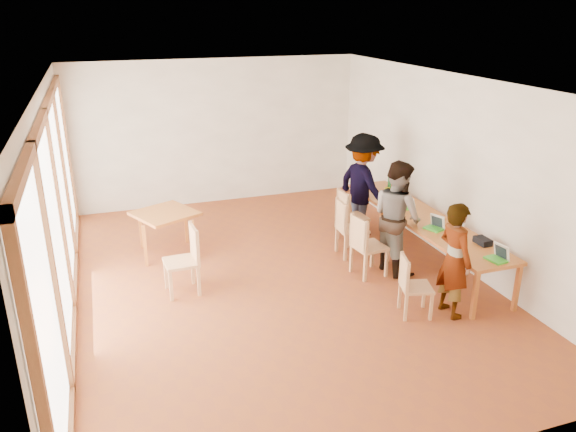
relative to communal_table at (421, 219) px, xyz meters
name	(u,v)px	position (x,y,z in m)	size (l,w,h in m)	color
ground	(276,280)	(-2.50, 0.03, -0.70)	(8.00, 8.00, 0.00)	brown
wall_back	(217,132)	(-2.50, 4.03, 0.80)	(6.00, 0.10, 3.00)	white
wall_front	(422,326)	(-2.50, -3.97, 0.80)	(6.00, 0.10, 3.00)	white
wall_right	(452,169)	(0.50, 0.03, 0.80)	(0.10, 8.00, 3.00)	white
window_wall	(57,210)	(-5.46, 0.03, 0.80)	(0.10, 8.00, 3.00)	white
ceiling	(274,81)	(-2.50, 0.03, 2.32)	(6.00, 8.00, 0.04)	white
communal_table	(421,219)	(0.00, 0.00, 0.00)	(0.80, 4.00, 0.75)	#B95B29
side_table	(165,217)	(-3.95, 1.57, -0.03)	(0.90, 0.90, 0.75)	#B95B29
chair_near	(410,280)	(-1.10, -1.54, -0.18)	(0.49, 0.49, 0.46)	tan
chair_mid	(364,240)	(-1.16, -0.27, -0.10)	(0.51, 0.51, 0.52)	tan
chair_far	(347,222)	(-1.10, 0.51, -0.10)	(0.47, 0.47, 0.52)	tan
chair_empty	(348,211)	(-0.85, 1.00, -0.11)	(0.48, 0.48, 0.52)	tan
chair_spare	(188,252)	(-3.81, 0.10, -0.08)	(0.49, 0.49, 0.54)	tan
person_near	(454,260)	(-0.55, -1.70, 0.10)	(0.59, 0.38, 1.61)	gray
person_mid	(397,217)	(-0.59, -0.22, 0.19)	(0.87, 0.68, 1.79)	gray
person_far	(363,185)	(-0.42, 1.32, 0.24)	(1.21, 0.70, 1.88)	gray
laptop_near	(499,256)	(0.08, -1.79, 0.11)	(0.26, 0.29, 0.22)	green
laptop_mid	(435,225)	(-0.09, -0.54, 0.11)	(0.31, 0.32, 0.22)	green
laptop_far	(410,205)	(0.03, 0.42, 0.10)	(0.24, 0.26, 0.19)	green
yellow_mug	(387,190)	(0.08, 1.32, 0.09)	(0.11, 0.11, 0.09)	#FAF925
green_bottle	(390,182)	(0.21, 1.49, 0.19)	(0.07, 0.07, 0.28)	#217D37
clear_glass	(462,226)	(0.29, -0.68, 0.09)	(0.07, 0.07, 0.09)	silver
condiment_cup	(453,233)	(0.03, -0.82, 0.08)	(0.08, 0.08, 0.06)	white
pink_phone	(498,260)	(0.06, -1.81, 0.05)	(0.05, 0.10, 0.01)	#F43760
black_pouch	(483,241)	(0.23, -1.27, 0.09)	(0.16, 0.26, 0.09)	black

